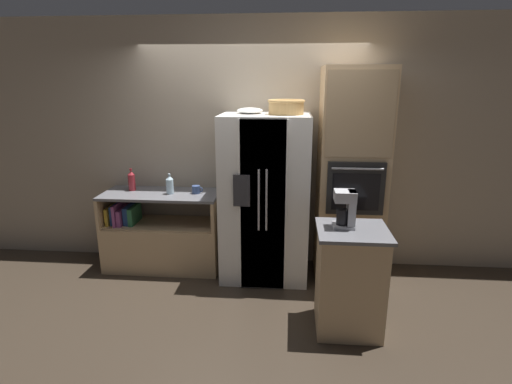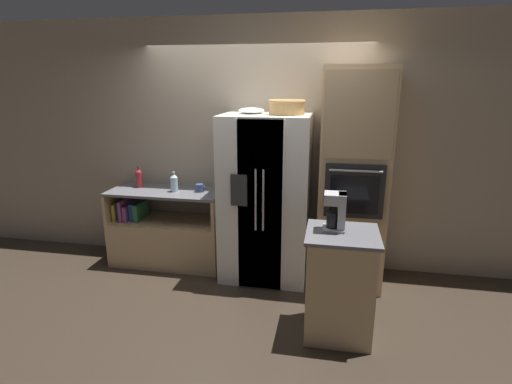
# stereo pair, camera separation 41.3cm
# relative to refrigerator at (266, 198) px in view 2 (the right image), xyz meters

# --- Properties ---
(ground_plane) EXTENTS (20.00, 20.00, 0.00)m
(ground_plane) POSITION_rel_refrigerator_xyz_m (-0.18, -0.07, -0.89)
(ground_plane) COLOR #382D23
(wall_back) EXTENTS (12.00, 0.06, 2.80)m
(wall_back) POSITION_rel_refrigerator_xyz_m (-0.18, 0.40, 0.51)
(wall_back) COLOR tan
(wall_back) RESTS_ON ground_plane
(counter_left) EXTENTS (1.31, 0.57, 0.90)m
(counter_left) POSITION_rel_refrigerator_xyz_m (-1.20, 0.09, -0.57)
(counter_left) COLOR tan
(counter_left) RESTS_ON ground_plane
(refrigerator) EXTENTS (0.93, 0.77, 1.79)m
(refrigerator) POSITION_rel_refrigerator_xyz_m (0.00, 0.00, 0.00)
(refrigerator) COLOR white
(refrigerator) RESTS_ON ground_plane
(wall_oven) EXTENTS (0.68, 0.73, 2.26)m
(wall_oven) POSITION_rel_refrigerator_xyz_m (0.90, 0.03, 0.24)
(wall_oven) COLOR tan
(wall_oven) RESTS_ON ground_plane
(island_counter) EXTENTS (0.59, 0.56, 0.93)m
(island_counter) POSITION_rel_refrigerator_xyz_m (0.80, -0.97, -0.43)
(island_counter) COLOR tan
(island_counter) RESTS_ON ground_plane
(wicker_basket) EXTENTS (0.38, 0.38, 0.15)m
(wicker_basket) POSITION_rel_refrigerator_xyz_m (0.21, -0.00, 0.97)
(wicker_basket) COLOR tan
(wicker_basket) RESTS_ON refrigerator
(fruit_bowl) EXTENTS (0.27, 0.27, 0.06)m
(fruit_bowl) POSITION_rel_refrigerator_xyz_m (-0.17, 0.06, 0.92)
(fruit_bowl) COLOR white
(fruit_bowl) RESTS_ON refrigerator
(bottle_tall) EXTENTS (0.08, 0.08, 0.23)m
(bottle_tall) POSITION_rel_refrigerator_xyz_m (-1.07, 0.06, 0.11)
(bottle_tall) COLOR silver
(bottle_tall) RESTS_ON counter_left
(bottle_short) EXTENTS (0.08, 0.08, 0.26)m
(bottle_short) POSITION_rel_refrigerator_xyz_m (-1.55, 0.17, 0.12)
(bottle_short) COLOR maroon
(bottle_short) RESTS_ON counter_left
(mug) EXTENTS (0.12, 0.09, 0.09)m
(mug) POSITION_rel_refrigerator_xyz_m (-0.78, 0.11, 0.05)
(mug) COLOR #384C7A
(mug) RESTS_ON counter_left
(coffee_maker) EXTENTS (0.18, 0.17, 0.32)m
(coffee_maker) POSITION_rel_refrigerator_xyz_m (0.74, -0.92, 0.21)
(coffee_maker) COLOR #B2B2B7
(coffee_maker) RESTS_ON island_counter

